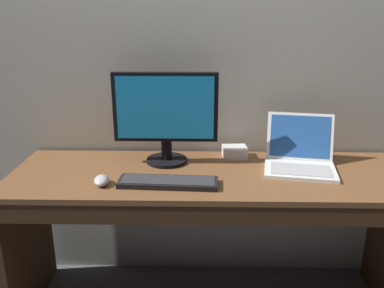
{
  "coord_description": "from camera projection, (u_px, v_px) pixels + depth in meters",
  "views": [
    {
      "loc": [
        -0.05,
        -1.74,
        1.46
      ],
      "look_at": [
        -0.09,
        0.0,
        0.88
      ],
      "focal_mm": 37.62,
      "sensor_mm": 36.0,
      "label": 1
    }
  ],
  "objects": [
    {
      "name": "desk",
      "position": [
        210.0,
        212.0,
        1.92
      ],
      "size": [
        1.86,
        0.59,
        0.74
      ],
      "color": "brown",
      "rests_on": "ground"
    },
    {
      "name": "laptop_white",
      "position": [
        300.0,
        160.0,
        1.91
      ],
      "size": [
        0.37,
        0.37,
        0.24
      ],
      "color": "white",
      "rests_on": "desk"
    },
    {
      "name": "external_monitor",
      "position": [
        166.0,
        115.0,
        1.92
      ],
      "size": [
        0.5,
        0.2,
        0.45
      ],
      "color": "black",
      "rests_on": "desk"
    },
    {
      "name": "wired_keyboard",
      "position": [
        168.0,
        182.0,
        1.74
      ],
      "size": [
        0.44,
        0.15,
        0.03
      ],
      "color": "black",
      "rests_on": "desk"
    },
    {
      "name": "computer_mouse",
      "position": [
        102.0,
        180.0,
        1.74
      ],
      "size": [
        0.08,
        0.11,
        0.04
      ],
      "primitive_type": "ellipsoid",
      "rotation": [
        0.0,
        0.0,
        0.19
      ],
      "color": "#B7B7BC",
      "rests_on": "desk"
    },
    {
      "name": "external_drive_box",
      "position": [
        235.0,
        152.0,
        2.06
      ],
      "size": [
        0.13,
        0.11,
        0.06
      ],
      "primitive_type": "cube",
      "rotation": [
        0.0,
        0.0,
        0.08
      ],
      "color": "silver",
      "rests_on": "desk"
    }
  ]
}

